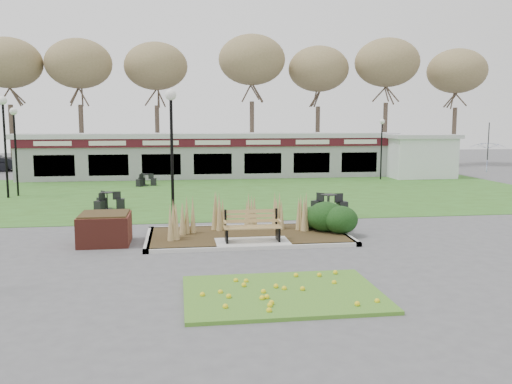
{
  "coord_description": "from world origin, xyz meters",
  "views": [
    {
      "loc": [
        -2.16,
        -15.59,
        3.72
      ],
      "look_at": [
        0.38,
        2.0,
        1.37
      ],
      "focal_mm": 38.0,
      "sensor_mm": 36.0,
      "label": 1
    }
  ],
  "objects": [
    {
      "name": "lawn",
      "position": [
        0.0,
        12.0,
        0.01
      ],
      "size": [
        34.0,
        16.0,
        0.02
      ],
      "primitive_type": "cube",
      "color": "#355E1D",
      "rests_on": "ground"
    },
    {
      "name": "planting_bed",
      "position": [
        1.27,
        1.35,
        0.37
      ],
      "size": [
        6.75,
        3.4,
        1.27
      ],
      "color": "#302613",
      "rests_on": "ground"
    },
    {
      "name": "flower_bed",
      "position": [
        0.0,
        -4.6,
        0.07
      ],
      "size": [
        4.2,
        3.0,
        0.16
      ],
      "color": "#2E6F1F",
      "rests_on": "ground"
    },
    {
      "name": "bistro_set_b",
      "position": [
        -4.07,
        15.79,
        0.24
      ],
      "size": [
        1.13,
        1.26,
        0.67
      ],
      "color": "black",
      "rests_on": "ground"
    },
    {
      "name": "brick_planter",
      "position": [
        -4.4,
        1.0,
        0.48
      ],
      "size": [
        1.5,
        1.5,
        0.95
      ],
      "color": "maroon",
      "rests_on": "ground"
    },
    {
      "name": "lamp_post_far_left",
      "position": [
        -10.03,
        12.34,
        3.16
      ],
      "size": [
        0.36,
        0.36,
        4.34
      ],
      "color": "black",
      "rests_on": "ground"
    },
    {
      "name": "lamp_post_far_right",
      "position": [
        10.51,
        17.0,
        2.78
      ],
      "size": [
        0.32,
        0.32,
        3.82
      ],
      "color": "black",
      "rests_on": "ground"
    },
    {
      "name": "patio_umbrella",
      "position": [
        16.0,
        14.17,
        1.58
      ],
      "size": [
        2.63,
        2.65,
        2.49
      ],
      "color": "black",
      "rests_on": "ground"
    },
    {
      "name": "service_hut",
      "position": [
        13.5,
        18.0,
        1.45
      ],
      "size": [
        4.4,
        3.4,
        2.83
      ],
      "color": "white",
      "rests_on": "ground"
    },
    {
      "name": "park_bench",
      "position": [
        0.0,
        0.25,
        0.59
      ],
      "size": [
        1.7,
        0.66,
        0.93
      ],
      "color": "tan",
      "rests_on": "ground"
    },
    {
      "name": "bistro_set_a",
      "position": [
        -5.12,
        7.4,
        0.27
      ],
      "size": [
        1.22,
        1.39,
        0.74
      ],
      "color": "black",
      "rests_on": "ground"
    },
    {
      "name": "tree_backdrop",
      "position": [
        0.0,
        28.0,
        8.36
      ],
      "size": [
        47.24,
        5.24,
        10.36
      ],
      "color": "#47382B",
      "rests_on": "ground"
    },
    {
      "name": "ground",
      "position": [
        0.0,
        0.0,
        0.0
      ],
      "size": [
        100.0,
        100.0,
        0.0
      ],
      "primitive_type": "plane",
      "color": "#515154",
      "rests_on": "ground"
    },
    {
      "name": "bistro_set_c",
      "position": [
        3.74,
        5.0,
        0.29
      ],
      "size": [
        1.41,
        1.49,
        0.8
      ],
      "color": "black",
      "rests_on": "ground"
    },
    {
      "name": "food_pavilion",
      "position": [
        0.0,
        19.96,
        1.48
      ],
      "size": [
        24.6,
        3.4,
        2.9
      ],
      "color": "#949497",
      "rests_on": "ground"
    },
    {
      "name": "lamp_post_near_right",
      "position": [
        -2.38,
        4.27,
        3.52
      ],
      "size": [
        0.4,
        0.4,
        4.83
      ],
      "color": "black",
      "rests_on": "ground"
    },
    {
      "name": "lamp_post_mid_left",
      "position": [
        -10.32,
        11.71,
        3.54
      ],
      "size": [
        0.4,
        0.4,
        4.86
      ],
      "color": "black",
      "rests_on": "ground"
    }
  ]
}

